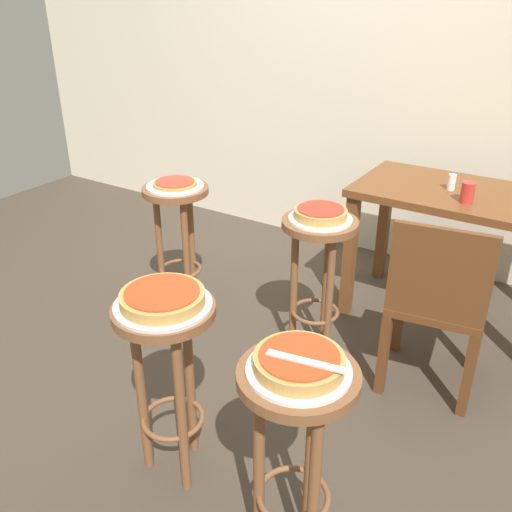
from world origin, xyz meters
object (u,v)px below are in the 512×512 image
at_px(pizza_foreground, 299,362).
at_px(pizza_middle, 162,297).
at_px(pizza_leftside, 175,183).
at_px(wooden_chair, 437,301).
at_px(cup_near_edge, 468,192).
at_px(dining_table, 461,214).
at_px(serving_plate_foreground, 299,370).
at_px(serving_plate_rear, 320,219).
at_px(stool_foreground, 296,428).
at_px(condiment_shaker, 452,182).
at_px(stool_middle, 168,356).
at_px(pizza_rear, 321,213).
at_px(pizza_server_knife, 306,361).
at_px(stool_leftside, 178,223).
at_px(serving_plate_leftside, 175,186).
at_px(stool_rear, 318,260).
at_px(serving_plate_middle, 163,305).

distance_m(pizza_foreground, pizza_middle, 0.55).
height_order(pizza_leftside, wooden_chair, wooden_chair).
bearing_deg(wooden_chair, cup_near_edge, 96.02).
height_order(pizza_middle, dining_table, pizza_middle).
relative_size(serving_plate_foreground, serving_plate_rear, 1.02).
distance_m(dining_table, cup_near_edge, 0.23).
height_order(stool_foreground, condiment_shaker, condiment_shaker).
xyz_separation_m(pizza_middle, pizza_leftside, (-0.74, 0.94, -0.01)).
distance_m(pizza_foreground, wooden_chair, 1.09).
relative_size(stool_middle, serving_plate_rear, 2.51).
relative_size(serving_plate_foreground, cup_near_edge, 2.94).
relative_size(pizza_rear, pizza_server_knife, 1.09).
distance_m(serving_plate_rear, pizza_rear, 0.03).
bearing_deg(stool_leftside, stool_middle, -51.67).
distance_m(pizza_leftside, wooden_chair, 1.43).
height_order(pizza_leftside, condiment_shaker, condiment_shaker).
bearing_deg(serving_plate_foreground, pizza_rear, 113.72).
relative_size(pizza_foreground, pizza_middle, 0.90).
bearing_deg(serving_plate_leftside, dining_table, 28.72).
bearing_deg(stool_leftside, pizza_foreground, -37.76).
distance_m(stool_middle, dining_table, 1.75).
distance_m(serving_plate_rear, pizza_server_knife, 1.13).
bearing_deg(stool_middle, stool_leftside, 128.33).
xyz_separation_m(stool_foreground, serving_plate_foreground, (0.00, 0.00, 0.21)).
height_order(serving_plate_leftside, serving_plate_rear, same).
bearing_deg(stool_leftside, wooden_chair, 1.83).
height_order(stool_middle, serving_plate_rear, serving_plate_rear).
distance_m(pizza_foreground, stool_leftside, 1.64).
xyz_separation_m(serving_plate_leftside, stool_rear, (0.84, 0.01, -0.21)).
height_order(stool_leftside, pizza_rear, pizza_rear).
bearing_deg(stool_middle, pizza_leftside, 128.33).
relative_size(pizza_foreground, stool_leftside, 0.35).
distance_m(pizza_middle, dining_table, 1.75).
bearing_deg(pizza_leftside, pizza_rear, 0.70).
xyz_separation_m(stool_foreground, stool_leftside, (-1.29, 1.00, 0.00)).
bearing_deg(stool_rear, condiment_shaker, 60.60).
height_order(stool_middle, stool_rear, same).
height_order(stool_leftside, wooden_chair, wooden_chair).
distance_m(serving_plate_middle, wooden_chair, 1.21).
xyz_separation_m(stool_middle, serving_plate_leftside, (-0.74, 0.94, 0.21)).
bearing_deg(pizza_middle, pizza_server_knife, -7.86).
bearing_deg(pizza_server_knife, condiment_shaker, 82.29).
relative_size(pizza_leftside, condiment_shaker, 2.81).
relative_size(serving_plate_rear, dining_table, 0.27).
height_order(pizza_middle, stool_rear, pizza_middle).
relative_size(pizza_leftside, cup_near_edge, 2.29).
bearing_deg(stool_foreground, stool_middle, 173.78).
height_order(stool_foreground, cup_near_edge, cup_near_edge).
relative_size(stool_leftside, pizza_server_knife, 3.31).
height_order(pizza_leftside, stool_rear, pizza_leftside).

